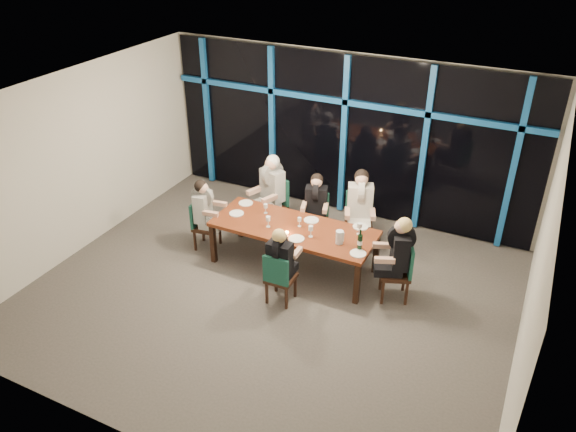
% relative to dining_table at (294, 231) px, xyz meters
% --- Properties ---
extents(room, '(7.04, 7.00, 3.02)m').
position_rel_dining_table_xyz_m(room, '(0.00, -0.80, 1.34)').
color(room, '#5D5652').
rests_on(room, ground).
extents(window_wall, '(6.86, 0.43, 2.94)m').
position_rel_dining_table_xyz_m(window_wall, '(0.01, 2.13, 0.87)').
color(window_wall, black).
rests_on(window_wall, ground).
extents(dining_table, '(2.60, 1.00, 0.75)m').
position_rel_dining_table_xyz_m(dining_table, '(0.00, 0.00, 0.00)').
color(dining_table, brown).
rests_on(dining_table, ground).
extents(chair_far_left, '(0.60, 0.60, 0.99)m').
position_rel_dining_table_xyz_m(chair_far_left, '(-0.82, 0.94, -0.13)').
color(chair_far_left, black).
rests_on(chair_far_left, ground).
extents(chair_far_mid, '(0.50, 0.50, 0.88)m').
position_rel_dining_table_xyz_m(chair_far_mid, '(-0.01, 0.92, -0.19)').
color(chair_far_mid, black).
rests_on(chair_far_mid, ground).
extents(chair_far_right, '(0.59, 0.59, 0.99)m').
position_rel_dining_table_xyz_m(chair_far_right, '(0.71, 1.06, -0.13)').
color(chair_far_right, black).
rests_on(chair_far_right, ground).
extents(chair_end_left, '(0.46, 0.46, 0.86)m').
position_rel_dining_table_xyz_m(chair_end_left, '(-1.65, -0.13, -0.20)').
color(chair_end_left, black).
rests_on(chair_end_left, ground).
extents(chair_end_right, '(0.57, 0.57, 0.94)m').
position_rel_dining_table_xyz_m(chair_end_right, '(1.77, -0.04, -0.16)').
color(chair_end_right, black).
rests_on(chair_end_right, ground).
extents(chair_near_mid, '(0.41, 0.41, 0.86)m').
position_rel_dining_table_xyz_m(chair_near_mid, '(0.21, -0.94, -0.20)').
color(chair_near_mid, black).
rests_on(chair_near_mid, ground).
extents(diner_far_left, '(0.61, 0.68, 0.97)m').
position_rel_dining_table_xyz_m(diner_far_left, '(-0.85, 0.86, 0.26)').
color(diner_far_left, black).
rests_on(diner_far_left, ground).
extents(diner_far_mid, '(0.51, 0.59, 0.86)m').
position_rel_dining_table_xyz_m(diner_far_mid, '(0.01, 0.84, 0.16)').
color(diner_far_mid, black).
rests_on(diner_far_mid, ground).
extents(diner_far_right, '(0.61, 0.68, 0.96)m').
position_rel_dining_table_xyz_m(diner_far_right, '(0.74, 0.98, 0.26)').
color(diner_far_right, silver).
rests_on(diner_far_right, ground).
extents(diner_end_left, '(0.57, 0.46, 0.84)m').
position_rel_dining_table_xyz_m(diner_end_left, '(-1.57, -0.12, 0.15)').
color(diner_end_left, black).
rests_on(diner_end_left, ground).
extents(diner_end_right, '(0.64, 0.58, 0.91)m').
position_rel_dining_table_xyz_m(diner_end_right, '(1.69, -0.07, 0.21)').
color(diner_end_right, black).
rests_on(diner_end_right, ground).
extents(diner_near_mid, '(0.43, 0.54, 0.83)m').
position_rel_dining_table_xyz_m(diner_near_mid, '(0.21, -0.87, 0.14)').
color(diner_near_mid, black).
rests_on(diner_near_mid, ground).
extents(plate_far_left, '(0.24, 0.24, 0.01)m').
position_rel_dining_table_xyz_m(plate_far_left, '(-1.06, 0.34, 0.08)').
color(plate_far_left, white).
rests_on(plate_far_left, dining_table).
extents(plate_far_mid, '(0.24, 0.24, 0.01)m').
position_rel_dining_table_xyz_m(plate_far_mid, '(0.17, 0.30, 0.08)').
color(plate_far_mid, white).
rests_on(plate_far_mid, dining_table).
extents(plate_far_right, '(0.24, 0.24, 0.01)m').
position_rel_dining_table_xyz_m(plate_far_right, '(0.95, 0.45, 0.08)').
color(plate_far_right, white).
rests_on(plate_far_right, dining_table).
extents(plate_end_left, '(0.24, 0.24, 0.01)m').
position_rel_dining_table_xyz_m(plate_end_left, '(-1.02, -0.03, 0.08)').
color(plate_end_left, white).
rests_on(plate_end_left, dining_table).
extents(plate_end_right, '(0.24, 0.24, 0.01)m').
position_rel_dining_table_xyz_m(plate_end_right, '(1.17, -0.28, 0.08)').
color(plate_end_right, white).
rests_on(plate_end_right, dining_table).
extents(plate_near_mid, '(0.24, 0.24, 0.01)m').
position_rel_dining_table_xyz_m(plate_near_mid, '(0.20, -0.31, 0.08)').
color(plate_near_mid, white).
rests_on(plate_near_mid, dining_table).
extents(wine_bottle, '(0.08, 0.08, 0.33)m').
position_rel_dining_table_xyz_m(wine_bottle, '(1.15, -0.15, 0.20)').
color(wine_bottle, black).
rests_on(wine_bottle, dining_table).
extents(water_pitcher, '(0.13, 0.12, 0.21)m').
position_rel_dining_table_xyz_m(water_pitcher, '(0.82, -0.13, 0.17)').
color(water_pitcher, silver).
rests_on(water_pitcher, dining_table).
extents(tea_light, '(0.05, 0.05, 0.03)m').
position_rel_dining_table_xyz_m(tea_light, '(-0.01, -0.22, 0.08)').
color(tea_light, '#FFAA4C').
rests_on(tea_light, dining_table).
extents(wine_glass_a, '(0.07, 0.07, 0.18)m').
position_rel_dining_table_xyz_m(wine_glass_a, '(-0.36, -0.17, 0.20)').
color(wine_glass_a, silver).
rests_on(wine_glass_a, dining_table).
extents(wine_glass_b, '(0.06, 0.06, 0.16)m').
position_rel_dining_table_xyz_m(wine_glass_b, '(0.07, 0.06, 0.18)').
color(wine_glass_b, silver).
rests_on(wine_glass_b, dining_table).
extents(wine_glass_c, '(0.07, 0.07, 0.19)m').
position_rel_dining_table_xyz_m(wine_glass_c, '(0.36, -0.15, 0.21)').
color(wine_glass_c, silver).
rests_on(wine_glass_c, dining_table).
extents(wine_glass_d, '(0.06, 0.06, 0.17)m').
position_rel_dining_table_xyz_m(wine_glass_d, '(-0.60, 0.20, 0.19)').
color(wine_glass_d, silver).
rests_on(wine_glass_d, dining_table).
extents(wine_glass_e, '(0.08, 0.08, 0.19)m').
position_rel_dining_table_xyz_m(wine_glass_e, '(1.00, 0.25, 0.21)').
color(wine_glass_e, silver).
rests_on(wine_glass_e, dining_table).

